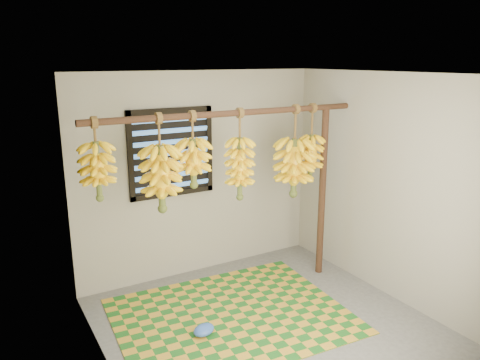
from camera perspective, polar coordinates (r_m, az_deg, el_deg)
floor at (r=4.78m, az=3.48°, el=-17.44°), size 3.00×3.00×0.01m
ceiling at (r=4.05m, az=4.02°, el=12.85°), size 3.00×3.00×0.01m
wall_back at (r=5.52m, az=-4.99°, el=0.66°), size 3.00×0.01×2.40m
wall_left at (r=3.69m, az=-16.26°, el=-7.12°), size 0.01×3.00×2.40m
wall_right at (r=5.22m, az=17.59°, el=-0.81°), size 0.01×3.00×2.40m
window at (r=5.30m, az=-8.35°, el=3.28°), size 1.00×0.04×1.00m
hanging_pole at (r=4.67m, az=-0.93°, el=8.14°), size 3.00×0.06×0.06m
support_post at (r=5.55m, az=9.99°, el=-1.58°), size 0.08×0.08×2.00m
woven_mat at (r=4.92m, az=-1.05°, el=-16.21°), size 2.38×1.96×0.01m
plastic_bag at (r=4.62m, az=-4.43°, el=-17.76°), size 0.27×0.24×0.09m
banana_bunch_a at (r=4.26m, az=-16.94°, el=1.04°), size 0.32×0.32×0.74m
banana_bunch_b at (r=4.46m, az=-9.59°, el=0.18°), size 0.38×0.38×0.94m
banana_bunch_c at (r=4.56m, az=-5.70°, el=2.09°), size 0.34×0.34×0.74m
banana_bunch_d at (r=4.81m, az=-0.03°, el=1.41°), size 0.30×0.30×0.95m
banana_bunch_e at (r=5.21m, az=6.61°, el=1.52°), size 0.42×0.42×1.02m
banana_bunch_f at (r=5.32m, az=8.62°, el=2.73°), size 0.28×0.28×0.87m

